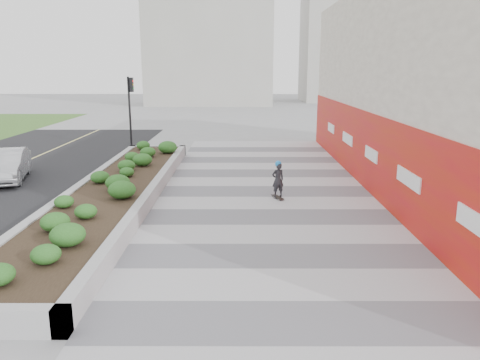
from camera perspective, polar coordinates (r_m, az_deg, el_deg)
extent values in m
plane|color=gray|center=(10.45, 5.56, -12.98)|extent=(160.00, 160.00, 0.00)
cube|color=#A8A8AD|center=(13.19, 4.34, -7.17)|extent=(8.00, 36.00, 0.01)
cube|color=#BDAFA1|center=(19.99, 24.01, 10.47)|extent=(6.00, 24.00, 8.00)
cube|color=red|center=(19.24, 15.15, 3.58)|extent=(0.12, 24.00, 3.00)
cube|color=#9E9EA0|center=(25.94, -10.00, 3.54)|extent=(3.00, 0.30, 0.55)
cube|color=#9E9EA0|center=(17.88, -19.12, -1.45)|extent=(0.30, 18.00, 0.55)
cube|color=#9E9EA0|center=(17.18, -10.58, -1.51)|extent=(0.30, 18.00, 0.55)
cube|color=#2D2116|center=(17.49, -14.93, -1.56)|extent=(2.40, 17.40, 0.50)
cylinder|color=black|center=(27.67, -13.27, 7.81)|extent=(0.12, 0.12, 4.20)
cube|color=black|center=(27.52, -13.09, 11.24)|extent=(0.18, 0.28, 0.80)
cube|color=#ADAAA3|center=(64.66, -3.68, 18.16)|extent=(16.00, 12.00, 20.00)
cube|color=#ADAAA3|center=(71.51, 13.74, 18.98)|extent=(14.00, 10.00, 24.00)
cylinder|color=#595654|center=(13.24, 6.51, -7.15)|extent=(0.44, 0.44, 0.01)
cube|color=black|center=(17.15, 4.60, -2.08)|extent=(0.45, 0.74, 0.02)
imported|color=#222227|center=(16.99, 4.64, 0.02)|extent=(0.54, 0.45, 1.27)
sphere|color=#1A83DE|center=(16.86, 4.68, 1.98)|extent=(0.23, 0.23, 0.23)
imported|color=#B1B3B9|center=(22.03, -26.57, 1.60)|extent=(2.46, 4.24, 1.32)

